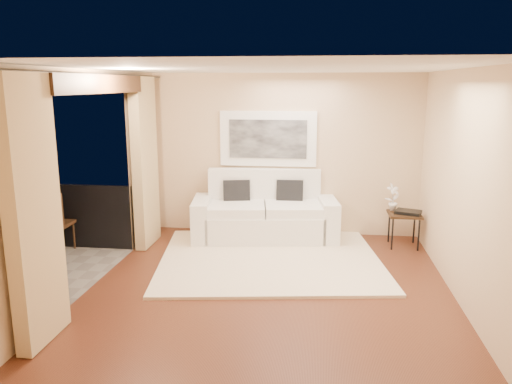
% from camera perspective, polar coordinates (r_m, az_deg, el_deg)
% --- Properties ---
extents(floor, '(5.00, 5.00, 0.00)m').
position_cam_1_polar(floor, '(6.39, 1.52, -11.00)').
color(floor, '#562A19').
rests_on(floor, ground).
extents(room_shell, '(5.00, 6.40, 5.00)m').
position_cam_1_polar(room_shell, '(6.44, -17.97, 11.66)').
color(room_shell, white).
rests_on(room_shell, ground).
extents(balcony, '(1.81, 2.60, 1.17)m').
position_cam_1_polar(balcony, '(7.40, -25.10, -7.42)').
color(balcony, '#605B56').
rests_on(balcony, ground).
extents(curtains, '(0.16, 4.80, 2.64)m').
position_cam_1_polar(curtains, '(6.54, -17.13, 1.26)').
color(curtains, tan).
rests_on(curtains, ground).
extents(artwork, '(1.62, 0.07, 0.92)m').
position_cam_1_polar(artwork, '(8.40, 1.38, 6.09)').
color(artwork, white).
rests_on(artwork, room_shell).
extents(rug, '(3.52, 3.18, 0.04)m').
position_cam_1_polar(rug, '(7.36, 1.61, -7.61)').
color(rug, '#F5E3C5').
rests_on(rug, floor).
extents(sofa, '(2.44, 1.31, 1.12)m').
position_cam_1_polar(sofa, '(8.27, 0.99, -2.63)').
color(sofa, white).
rests_on(sofa, floor).
extents(side_table, '(0.50, 0.50, 0.54)m').
position_cam_1_polar(side_table, '(8.17, 16.59, -2.74)').
color(side_table, '#301D10').
rests_on(side_table, floor).
extents(tray, '(0.45, 0.39, 0.05)m').
position_cam_1_polar(tray, '(8.14, 17.01, -2.20)').
color(tray, black).
rests_on(tray, side_table).
extents(orchid, '(0.28, 0.26, 0.44)m').
position_cam_1_polar(orchid, '(8.21, 15.38, -0.59)').
color(orchid, white).
rests_on(orchid, side_table).
extents(bistro_table, '(0.78, 0.78, 0.83)m').
position_cam_1_polar(bistro_table, '(7.76, -24.88, -2.15)').
color(bistro_table, '#301D10').
rests_on(bistro_table, balcony).
extents(balcony_chair_far, '(0.42, 0.43, 0.96)m').
position_cam_1_polar(balcony_chair_far, '(8.05, -22.17, -2.81)').
color(balcony_chair_far, '#301D10').
rests_on(balcony_chair_far, balcony).
extents(ice_bucket, '(0.18, 0.18, 0.20)m').
position_cam_1_polar(ice_bucket, '(7.85, -25.86, -0.72)').
color(ice_bucket, silver).
rests_on(ice_bucket, bistro_table).
extents(candle, '(0.06, 0.06, 0.07)m').
position_cam_1_polar(candle, '(7.84, -24.29, -1.09)').
color(candle, red).
rests_on(candle, bistro_table).
extents(vase, '(0.04, 0.04, 0.18)m').
position_cam_1_polar(vase, '(7.55, -25.79, -1.28)').
color(vase, white).
rests_on(vase, bistro_table).
extents(glass_a, '(0.06, 0.06, 0.12)m').
position_cam_1_polar(glass_a, '(7.55, -24.33, -1.37)').
color(glass_a, silver).
rests_on(glass_a, bistro_table).
extents(glass_b, '(0.06, 0.06, 0.12)m').
position_cam_1_polar(glass_b, '(7.69, -23.88, -1.11)').
color(glass_b, silver).
rests_on(glass_b, bistro_table).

